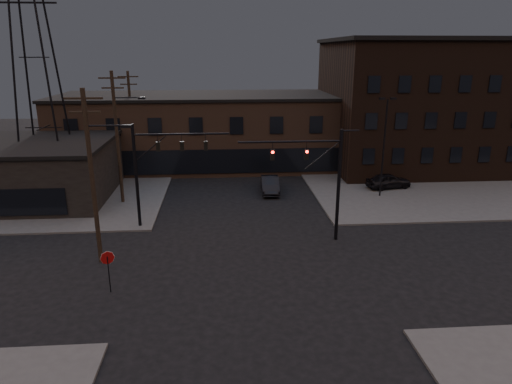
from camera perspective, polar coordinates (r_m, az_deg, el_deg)
ground at (r=28.63m, az=-0.77°, el=-9.83°), size 140.00×140.00×0.00m
sidewalk_ne at (r=54.54m, az=21.42°, el=2.26°), size 30.00×30.00×0.15m
sidewalk_nw at (r=53.27m, az=-26.75°, el=1.26°), size 30.00×30.00×0.15m
building_row at (r=54.24m, az=-2.65°, el=7.60°), size 40.00×12.00×8.00m
building_right at (r=56.91m, az=20.47°, el=10.06°), size 22.00×16.00×14.00m
building_left at (r=46.58m, az=-27.55°, el=2.17°), size 16.00×12.00×5.00m
traffic_signal_near at (r=31.79m, az=8.37°, el=2.28°), size 7.12×0.24×8.00m
traffic_signal_far at (r=34.79m, az=-12.78°, el=3.47°), size 7.12×0.24×8.00m
stop_sign at (r=26.78m, az=-18.04°, el=-8.35°), size 0.72×0.33×2.48m
utility_pole_near at (r=29.45m, az=-19.73°, el=2.14°), size 3.70×0.28×11.00m
utility_pole_mid at (r=41.03m, az=-16.89°, el=6.79°), size 3.70×0.28×11.50m
utility_pole_far at (r=52.91m, az=-15.31°, el=8.73°), size 2.20×0.28×11.00m
transmission_tower at (r=46.48m, az=-25.99°, el=14.90°), size 7.00×7.00×25.00m
lot_light_a at (r=42.72m, az=15.76°, el=6.43°), size 1.50×0.28×9.14m
lot_light_b at (r=49.55m, az=20.41°, el=7.41°), size 1.50×0.28×9.14m
parked_car_lot_a at (r=46.44m, az=16.23°, el=1.36°), size 4.63×2.60×1.49m
parked_car_lot_b at (r=54.77m, az=19.82°, el=3.32°), size 5.18×3.78×1.39m
car_crossing at (r=43.73m, az=1.75°, el=0.91°), size 1.78×4.69×1.53m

